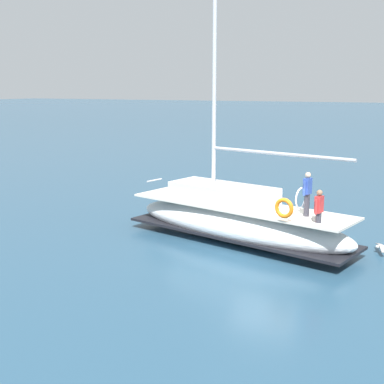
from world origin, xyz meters
The scene contains 4 objects.
ground_plane centered at (0.00, 0.00, 0.00)m, with size 400.00×400.00×0.00m, color #284C66.
main_sailboat centered at (1.08, 1.66, 0.92)m, with size 4.40×9.89×14.44m.
seagull centered at (2.06, -3.61, 0.25)m, with size 1.10×0.52×0.17m.
mooring_buoy centered at (7.44, 4.38, 0.18)m, with size 0.61×0.61×0.91m.
Camera 1 is at (-17.20, -5.62, 5.93)m, focal length 48.64 mm.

